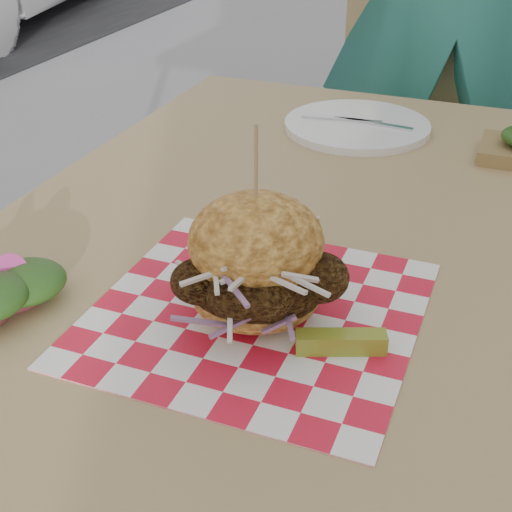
# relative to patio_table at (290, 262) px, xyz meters

# --- Properties ---
(patio_table) EXTENTS (0.80, 1.20, 0.75)m
(patio_table) POSITION_rel_patio_table_xyz_m (0.00, 0.00, 0.00)
(patio_table) COLOR tan
(patio_table) RESTS_ON ground
(patio_chair) EXTENTS (0.42, 0.43, 0.95)m
(patio_chair) POSITION_rel_patio_table_xyz_m (-0.00, 0.99, -0.12)
(patio_chair) COLOR tan
(patio_chair) RESTS_ON ground
(paper_liner) EXTENTS (0.36, 0.36, 0.00)m
(paper_liner) POSITION_rel_patio_table_xyz_m (0.04, -0.24, 0.08)
(paper_liner) COLOR red
(paper_liner) RESTS_ON patio_table
(sandwich) EXTENTS (0.20, 0.20, 0.22)m
(sandwich) POSITION_rel_patio_table_xyz_m (0.04, -0.24, 0.14)
(sandwich) COLOR gold
(sandwich) RESTS_ON paper_liner
(pickle_spear) EXTENTS (0.10, 0.06, 0.02)m
(pickle_spear) POSITION_rel_patio_table_xyz_m (0.15, -0.28, 0.09)
(pickle_spear) COLOR olive
(pickle_spear) RESTS_ON paper_liner
(place_setting) EXTENTS (0.27, 0.27, 0.02)m
(place_setting) POSITION_rel_patio_table_xyz_m (0.00, 0.38, 0.09)
(place_setting) COLOR white
(place_setting) RESTS_ON patio_table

